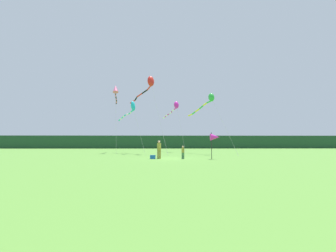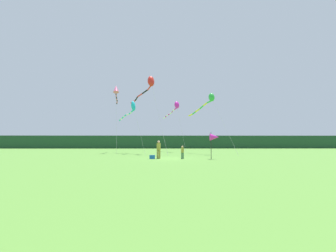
{
  "view_description": "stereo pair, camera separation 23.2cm",
  "coord_description": "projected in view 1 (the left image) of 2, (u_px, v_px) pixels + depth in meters",
  "views": [
    {
      "loc": [
        -0.68,
        -24.63,
        1.6
      ],
      "look_at": [
        0.0,
        6.0,
        3.73
      ],
      "focal_mm": 25.78,
      "sensor_mm": 36.0,
      "label": 1
    },
    {
      "loc": [
        -0.45,
        -24.64,
        1.6
      ],
      "look_at": [
        0.0,
        6.0,
        3.73
      ],
      "focal_mm": 25.78,
      "sensor_mm": 36.0,
      "label": 2
    }
  ],
  "objects": [
    {
      "name": "kite_cyan",
      "position": [
        131.0,
        109.0,
        36.1
      ],
      "size": [
        5.07,
        7.77,
        7.86
      ],
      "color": "#B2B2B2",
      "rests_on": "ground"
    },
    {
      "name": "kite_rainbow",
      "position": [
        116.0,
        90.0,
        38.6
      ],
      "size": [
        1.81,
        8.12,
        10.9
      ],
      "color": "#B2B2B2",
      "rests_on": "ground"
    },
    {
      "name": "distant_treeline",
      "position": [
        165.0,
        142.0,
        69.48
      ],
      "size": [
        108.0,
        3.64,
        3.62
      ],
      "primitive_type": "cube",
      "color": "#1E4228",
      "rests_on": "ground"
    },
    {
      "name": "cooler_box",
      "position": [
        153.0,
        157.0,
        23.88
      ],
      "size": [
        0.54,
        0.35,
        0.38
      ],
      "primitive_type": "cube",
      "color": "#1959B2",
      "rests_on": "ground"
    },
    {
      "name": "banner_flag_pole",
      "position": [
        215.0,
        137.0,
        23.96
      ],
      "size": [
        0.9,
        0.7,
        2.63
      ],
      "color": "black",
      "rests_on": "ground"
    },
    {
      "name": "person_adult",
      "position": [
        159.0,
        149.0,
        24.24
      ],
      "size": [
        0.4,
        0.4,
        1.81
      ],
      "color": "olive",
      "rests_on": "ground"
    },
    {
      "name": "kite_red",
      "position": [
        149.0,
        84.0,
        35.58
      ],
      "size": [
        6.21,
        10.49,
        11.46
      ],
      "color": "#B2B2B2",
      "rests_on": "ground"
    },
    {
      "name": "ground_plane",
      "position": [
        169.0,
        159.0,
        24.47
      ],
      "size": [
        120.0,
        120.0,
        0.0
      ],
      "primitive_type": "plane",
      "color": "#5B9338"
    },
    {
      "name": "kite_green",
      "position": [
        208.0,
        100.0,
        34.48
      ],
      "size": [
        5.01,
        10.2,
        8.71
      ],
      "color": "#B2B2B2",
      "rests_on": "ground"
    },
    {
      "name": "person_child",
      "position": [
        183.0,
        152.0,
        23.98
      ],
      "size": [
        0.28,
        0.28,
        1.29
      ],
      "color": "#3F724C",
      "rests_on": "ground"
    },
    {
      "name": "kite_magenta",
      "position": [
        175.0,
        107.0,
        42.52
      ],
      "size": [
        3.69,
        8.59,
        8.91
      ],
      "color": "#B2B2B2",
      "rests_on": "ground"
    }
  ]
}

